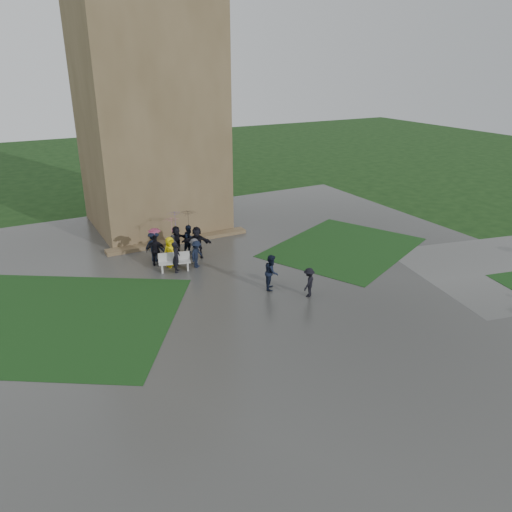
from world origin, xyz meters
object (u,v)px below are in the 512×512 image
pedestrian_mid (272,272)px  pedestrian_near (309,282)px  bench (174,262)px  tower (147,88)px

pedestrian_mid → pedestrian_near: pedestrian_mid is taller
pedestrian_mid → pedestrian_near: (1.14, -1.59, -0.16)m
pedestrian_mid → bench: bearing=71.4°
tower → pedestrian_mid: bearing=-82.3°
bench → pedestrian_near: size_ratio=1.22×
tower → bench: size_ratio=10.17×
pedestrian_mid → tower: bearing=41.2°
tower → pedestrian_near: size_ratio=12.42×
tower → pedestrian_near: 16.95m
tower → pedestrian_mid: tower is taller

